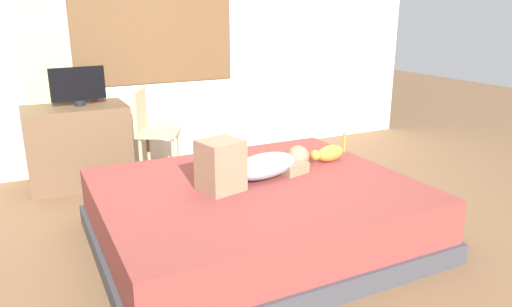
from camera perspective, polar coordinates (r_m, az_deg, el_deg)
ground_plane at (r=3.28m, az=0.34°, el=-11.86°), size 16.00×16.00×0.00m
back_wall_with_window at (r=5.10m, az=-12.26°, el=15.07°), size 6.40×0.14×2.90m
bed at (r=3.34m, az=0.01°, el=-7.20°), size 2.14×1.79×0.43m
person_lying at (r=3.29m, az=-0.29°, el=-1.37°), size 0.94×0.45×0.34m
cat at (r=3.76m, az=8.66°, el=0.03°), size 0.36×0.15×0.21m
desk at (r=4.71m, az=-20.53°, el=0.92°), size 0.90×0.56×0.74m
tv_monitor at (r=4.61m, az=-20.59°, el=7.62°), size 0.48×0.10×0.35m
cup at (r=4.86m, az=-18.72°, el=6.58°), size 0.07×0.07×0.09m
chair_by_desk at (r=4.62m, az=-12.44°, el=3.09°), size 0.51×0.51×0.86m
curtain_left at (r=4.84m, az=-24.01°, el=10.71°), size 0.44×0.06×2.36m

